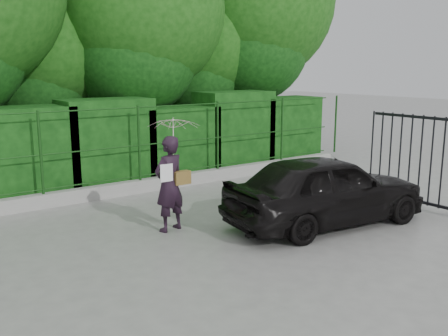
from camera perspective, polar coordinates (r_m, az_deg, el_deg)
ground at (r=8.43m, az=2.06°, el=-9.24°), size 80.00×80.00×0.00m
kerb at (r=12.09m, az=-11.21°, el=-2.29°), size 14.00×0.25×0.30m
fence at (r=11.98m, az=-10.45°, el=2.73°), size 14.13×0.06×1.80m
hedge at (r=12.82m, az=-13.23°, el=2.54°), size 14.20×1.20×2.28m
trees at (r=15.27m, az=-13.22°, el=17.34°), size 17.10×6.15×8.08m
gate at (r=11.09m, az=23.62°, el=1.19°), size 0.22×2.33×2.36m
woman at (r=9.14m, az=-5.93°, el=1.17°), size 0.98×0.95×2.09m
car at (r=9.72m, az=11.61°, el=-2.39°), size 4.23×2.12×1.38m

